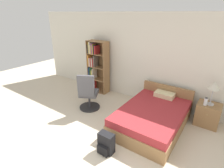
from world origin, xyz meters
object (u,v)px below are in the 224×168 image
bookshelf (96,65)px  table_lamp (214,87)px  office_chair (88,94)px  backpack_black (106,144)px  bed (153,116)px  water_bottle (206,102)px  nightstand (208,114)px

bookshelf → table_lamp: 3.52m
office_chair → bookshelf: bearing=120.1°
backpack_black → bed: bearing=74.2°
table_lamp → water_bottle: table_lamp is taller
bookshelf → backpack_black: 3.09m
bed → table_lamp: table_lamp is taller
bed → office_chair: bearing=-169.0°
bookshelf → bed: 2.67m
bed → table_lamp: bearing=35.8°
office_chair → backpack_black: (1.39, -1.04, -0.27)m
office_chair → backpack_black: 1.76m
nightstand → water_bottle: size_ratio=2.86×
bed → backpack_black: size_ratio=4.74×
bed → nightstand: 1.33m
office_chair → water_bottle: bearing=20.1°
bed → backpack_black: (-0.39, -1.39, -0.05)m
office_chair → table_lamp: size_ratio=1.89×
nightstand → backpack_black: (-1.47, -2.16, -0.08)m
nightstand → backpack_black: size_ratio=1.30×
bookshelf → office_chair: bearing=-59.9°
table_lamp → bed: bearing=-144.2°
nightstand → table_lamp: table_lamp is taller
bookshelf → water_bottle: 3.44m
bookshelf → table_lamp: bookshelf is taller
bookshelf → nightstand: (3.52, -0.03, -0.65)m
water_bottle → table_lamp: bearing=49.6°
office_chair → nightstand: 3.07m
bed → nightstand: bearing=35.8°
nightstand → bookshelf: bearing=179.5°
nightstand → table_lamp: (-0.01, -0.00, 0.74)m
bed → water_bottle: (0.98, 0.66, 0.40)m
office_chair → backpack_black: office_chair is taller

